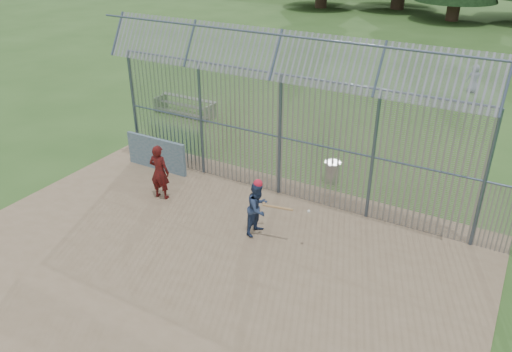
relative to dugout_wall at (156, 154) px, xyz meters
The scene contains 10 objects.
ground 5.47m from the dugout_wall, 32.23° to the right, with size 120.00×120.00×0.00m, color #2D511E.
dirt_infield 5.75m from the dugout_wall, 36.47° to the right, with size 14.00×10.00×0.02m, color #756047.
dugout_wall is the anchor object (origin of this frame).
batter 5.47m from the dugout_wall, 19.09° to the right, with size 0.78×0.61×1.61m, color navy.
onlooker 2.15m from the dugout_wall, 47.02° to the right, with size 0.67×0.44×1.83m, color maroon.
bg_kid_standing 17.35m from the dugout_wall, 60.90° to the left, with size 0.71×0.46×1.46m, color gray.
batting_gear 5.72m from the dugout_wall, 18.81° to the right, with size 1.75×0.39×0.64m.
trash_can 6.24m from the dugout_wall, 20.66° to the left, with size 0.56×0.56×0.82m.
bleacher 5.66m from the dugout_wall, 116.78° to the left, with size 3.00×0.95×0.72m.
backstop_fence 6.66m from the dugout_wall, ahead, with size 20.09×0.81×5.30m.
Camera 1 is at (6.47, -9.39, 8.07)m, focal length 35.00 mm.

